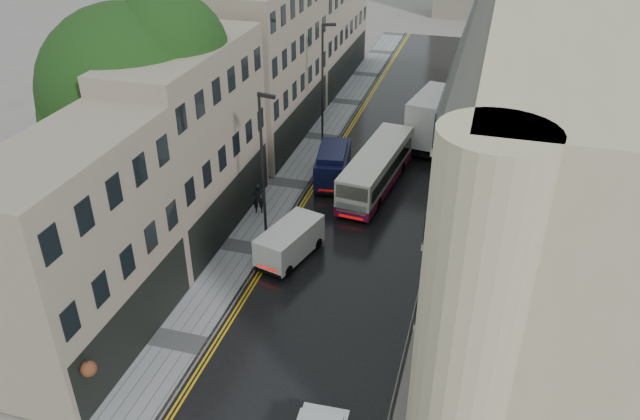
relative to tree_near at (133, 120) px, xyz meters
The scene contains 14 objects.
road 16.14m from the tree_near, 30.96° to the left, with size 9.00×85.00×0.02m, color black.
left_sidewalk 12.16m from the tree_near, 48.44° to the left, with size 2.70×85.00×0.12m, color gray.
right_sidewalk 20.59m from the tree_near, 22.73° to the left, with size 1.80×85.00×0.12m, color slate.
old_shop_row 10.50m from the tree_near, 73.04° to the left, with size 4.50×56.00×12.00m, color gray, non-canonical shape.
modern_block 23.58m from the tree_near, 14.74° to the left, with size 8.00×40.00×14.00m, color #BBAD8B, non-canonical shape.
tree_near is the anchor object (origin of this frame).
tree_far 13.02m from the tree_near, 88.68° to the left, with size 9.24×9.24×12.46m, color black, non-canonical shape.
cream_bus 13.80m from the tree_near, 28.38° to the left, with size 2.28×10.05×2.74m, color silver, non-canonical shape.
white_lorry 21.43m from the tree_near, 48.60° to the left, with size 2.42×8.08×4.24m, color silver, non-canonical shape.
white_van 10.34m from the tree_near, 14.97° to the right, with size 1.92×4.48×2.03m, color white, non-canonical shape.
navy_van 12.48m from the tree_near, 38.74° to the left, with size 2.07×5.17×2.64m, color #0E1134, non-canonical shape.
pedestrian 8.96m from the tree_near, 27.85° to the left, with size 0.73×0.48×1.99m, color black.
lamp_post_near 7.97m from the tree_near, ahead, with size 1.03×0.23×9.13m, color black, non-canonical shape.
lamp_post_far 16.54m from the tree_near, 64.98° to the left, with size 1.03×0.23×9.17m, color black, non-canonical shape.
Camera 1 is at (6.64, -8.66, 20.23)m, focal length 35.00 mm.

